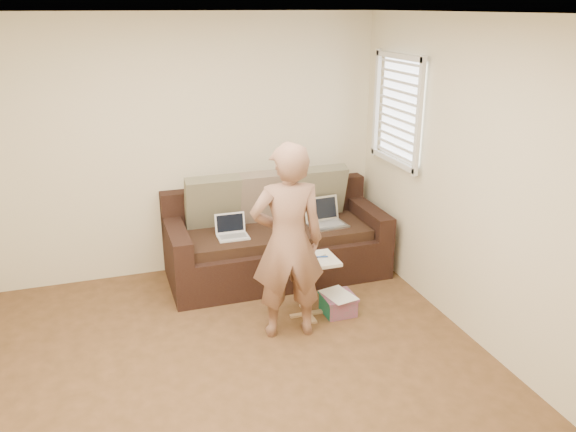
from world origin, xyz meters
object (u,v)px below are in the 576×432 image
Objects in this scene: laptop_silver at (328,226)px; striped_box at (338,304)px; sofa at (277,237)px; person at (288,242)px; side_table at (308,287)px; laptop_white at (233,238)px; drinking_glass at (290,252)px.

striped_box is at bearing -109.85° from laptop_silver.
sofa is 0.54m from laptop_silver.
laptop_silver is 1.30m from person.
laptop_silver is 0.69× the size of side_table.
side_table is 0.33m from striped_box.
sofa is 1.04m from striped_box.
laptop_silver is at bearing -119.75° from person.
striped_box is (0.54, 0.17, -0.75)m from person.
laptop_silver is 1.27× the size of laptop_white.
sofa is at bearing 80.75° from drinking_glass.
striped_box is (0.27, -0.05, -0.18)m from side_table.
side_table is at bearing -25.40° from drinking_glass.
laptop_white is (-1.00, -0.01, 0.00)m from laptop_silver.
striped_box is at bearing -155.04° from person.
sofa is 1.21m from person.
side_table is (0.27, 0.22, -0.56)m from person.
person is at bearing -111.61° from drinking_glass.
striped_box is (-0.23, -0.84, -0.43)m from laptop_silver.
laptop_white is 1.02× the size of striped_box.
sofa is 0.50m from laptop_white.
person is (0.23, -1.00, 0.32)m from laptop_white.
sofa reaches higher than drinking_glass.
person reaches higher than drinking_glass.
drinking_glass is (-0.13, -0.82, 0.18)m from sofa.
laptop_white reaches higher than side_table.
striped_box is at bearing -16.65° from drinking_glass.
sofa is 7.37× the size of laptop_white.
laptop_silver is 3.16× the size of drinking_glass.
laptop_white is at bearing 116.30° from drinking_glass.
sofa is 0.90m from side_table.
person is (-0.77, -1.01, 0.32)m from laptop_silver.
sofa reaches higher than laptop_white.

